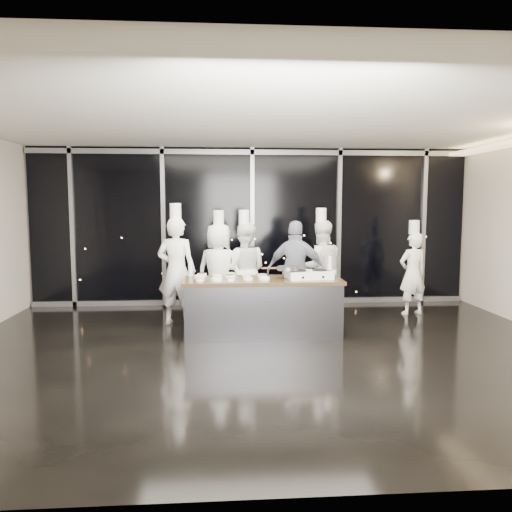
{
  "coord_description": "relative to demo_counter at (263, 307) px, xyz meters",
  "views": [
    {
      "loc": [
        -0.66,
        -6.79,
        2.07
      ],
      "look_at": [
        -0.08,
        1.2,
        1.23
      ],
      "focal_mm": 35.0,
      "sensor_mm": 36.0,
      "label": 1
    }
  ],
  "objects": [
    {
      "name": "stock_pot",
      "position": [
        1.07,
        0.03,
        0.69
      ],
      "size": [
        0.23,
        0.23,
        0.21
      ],
      "primitive_type": "cylinder",
      "rotation": [
        0.0,
        0.0,
        0.1
      ],
      "color": "#A7A7A9",
      "rests_on": "stove"
    },
    {
      "name": "guest",
      "position": [
        0.67,
        0.9,
        0.43
      ],
      "size": [
        1.12,
        0.7,
        1.78
      ],
      "rotation": [
        0.0,
        0.0,
        2.87
      ],
      "color": "#121932",
      "rests_on": "ground"
    },
    {
      "name": "stove",
      "position": [
        0.73,
        -0.03,
        0.51
      ],
      "size": [
        0.73,
        0.5,
        0.14
      ],
      "rotation": [
        0.0,
        0.0,
        0.1
      ],
      "color": "white",
      "rests_on": "demo_counter"
    },
    {
      "name": "chef_right",
      "position": [
        1.19,
        1.38,
        0.44
      ],
      "size": [
        0.89,
        0.71,
        1.99
      ],
      "rotation": [
        0.0,
        0.0,
        3.19
      ],
      "color": "white",
      "rests_on": "ground"
    },
    {
      "name": "chef_side",
      "position": [
        2.92,
        1.29,
        0.34
      ],
      "size": [
        0.63,
        0.5,
        1.77
      ],
      "rotation": [
        0.0,
        0.0,
        3.39
      ],
      "color": "white",
      "rests_on": "ground"
    },
    {
      "name": "room_shell",
      "position": [
        0.18,
        -0.9,
        1.79
      ],
      "size": [
        9.02,
        7.02,
        3.21
      ],
      "color": "beige",
      "rests_on": "ground"
    },
    {
      "name": "prep_bowls",
      "position": [
        -0.54,
        0.08,
        0.47
      ],
      "size": [
        1.17,
        0.71,
        0.05
      ],
      "color": "white",
      "rests_on": "demo_counter"
    },
    {
      "name": "demo_counter",
      "position": [
        0.0,
        0.0,
        0.0
      ],
      "size": [
        2.46,
        0.86,
        0.9
      ],
      "color": "#3D3D42",
      "rests_on": "ground"
    },
    {
      "name": "chef_left",
      "position": [
        -0.68,
        1.22,
        0.42
      ],
      "size": [
        0.98,
        0.8,
        1.95
      ],
      "rotation": [
        0.0,
        0.0,
        2.79
      ],
      "color": "white",
      "rests_on": "ground"
    },
    {
      "name": "frying_pan",
      "position": [
        0.38,
        -0.05,
        0.62
      ],
      "size": [
        0.6,
        0.37,
        0.06
      ],
      "rotation": [
        0.0,
        0.0,
        0.1
      ],
      "color": "slate",
      "rests_on": "stove"
    },
    {
      "name": "ground",
      "position": [
        0.0,
        -0.9,
        -0.45
      ],
      "size": [
        9.0,
        9.0,
        0.0
      ],
      "primitive_type": "plane",
      "color": "black",
      "rests_on": "ground"
    },
    {
      "name": "chef_far_left",
      "position": [
        -1.41,
        0.82,
        0.49
      ],
      "size": [
        0.76,
        0.59,
        2.08
      ],
      "rotation": [
        0.0,
        0.0,
        2.9
      ],
      "color": "white",
      "rests_on": "ground"
    },
    {
      "name": "squeeze_bottle",
      "position": [
        -1.14,
        0.34,
        0.57
      ],
      "size": [
        0.07,
        0.07,
        0.26
      ],
      "color": "white",
      "rests_on": "demo_counter"
    },
    {
      "name": "chef_center",
      "position": [
        -0.23,
        1.29,
        0.42
      ],
      "size": [
        0.93,
        0.78,
        1.96
      ],
      "rotation": [
        0.0,
        0.0,
        2.98
      ],
      "color": "white",
      "rests_on": "ground"
    },
    {
      "name": "window_wall",
      "position": [
        0.0,
        2.53,
        1.14
      ],
      "size": [
        8.9,
        0.11,
        3.2
      ],
      "color": "black",
      "rests_on": "ground"
    }
  ]
}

